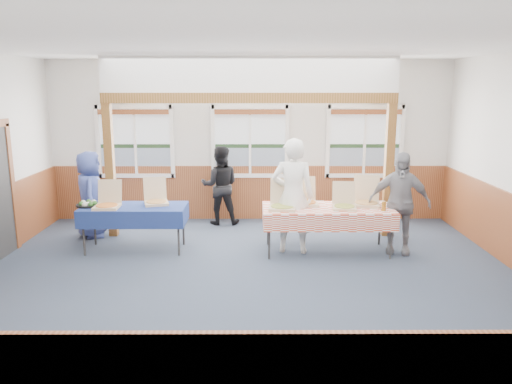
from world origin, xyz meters
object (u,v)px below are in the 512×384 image
woman_white (293,196)px  man_blue (90,194)px  table_right (328,210)px  person_grey (399,203)px  woman_black (220,185)px  table_left (134,210)px

woman_white → man_blue: (-3.58, 0.88, -0.16)m
table_right → man_blue: man_blue is taller
table_right → person_grey: (1.16, -0.04, 0.13)m
table_right → woman_black: size_ratio=1.46×
woman_white → woman_black: bearing=-45.4°
table_right → woman_white: (-0.57, 0.00, 0.24)m
woman_white → man_blue: 3.69m
table_right → person_grey: size_ratio=1.36×
table_left → table_right: 3.19m
table_left → table_right: (3.19, -0.09, 0.01)m
woman_white → woman_black: woman_white is taller
person_grey → table_left: bearing=-167.5°
table_left → person_grey: (4.34, -0.13, 0.14)m
table_right → man_blue: bearing=153.6°
table_right → man_blue: size_ratio=1.45×
person_grey → woman_white: bearing=-167.0°
woman_black → man_blue: bearing=18.3°
woman_white → person_grey: size_ratio=1.13×
table_left → man_blue: 1.25m
table_left → table_right: same height
woman_black → person_grey: (3.03, -1.76, 0.06)m
man_blue → table_left: bearing=-144.8°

